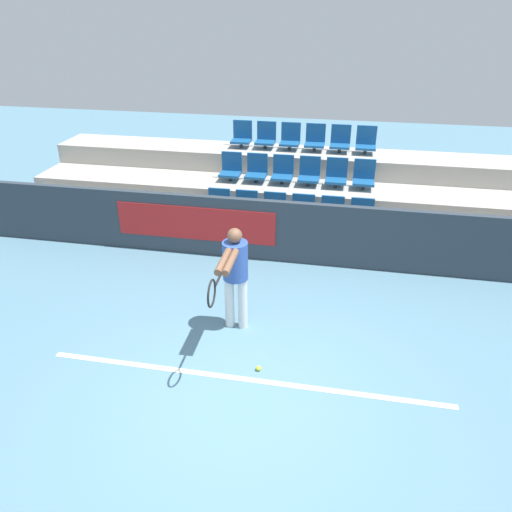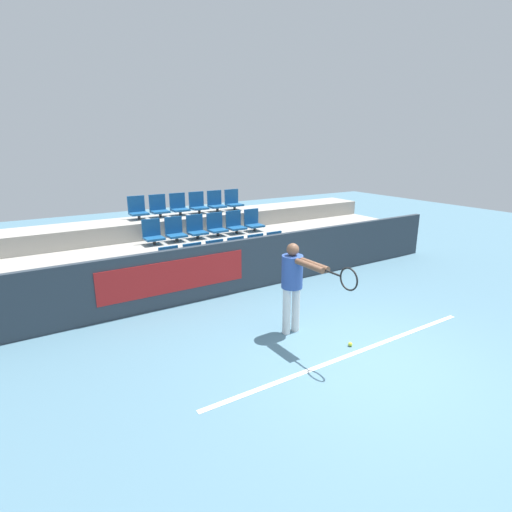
# 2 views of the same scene
# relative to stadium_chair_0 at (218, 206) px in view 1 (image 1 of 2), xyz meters

# --- Properties ---
(ground_plane) EXTENTS (30.00, 30.00, 0.00)m
(ground_plane) POSITION_rel_stadium_chair_0_xyz_m (1.33, -4.17, -0.64)
(ground_plane) COLOR slate
(court_baseline) EXTENTS (4.99, 0.08, 0.01)m
(court_baseline) POSITION_rel_stadium_chair_0_xyz_m (1.33, -3.88, -0.63)
(court_baseline) COLOR white
(court_baseline) RESTS_ON ground
(barrier_wall) EXTENTS (11.19, 0.14, 1.11)m
(barrier_wall) POSITION_rel_stadium_chair_0_xyz_m (1.30, -0.73, -0.08)
(barrier_wall) COLOR #2D3842
(barrier_wall) RESTS_ON ground
(bleacher_tier_front) EXTENTS (10.79, 1.05, 0.41)m
(bleacher_tier_front) POSITION_rel_stadium_chair_0_xyz_m (1.33, -0.13, -0.43)
(bleacher_tier_front) COLOR #ADA89E
(bleacher_tier_front) RESTS_ON ground
(bleacher_tier_middle) EXTENTS (10.79, 1.05, 0.81)m
(bleacher_tier_middle) POSITION_rel_stadium_chair_0_xyz_m (1.33, 0.93, -0.23)
(bleacher_tier_middle) COLOR #ADA89E
(bleacher_tier_middle) RESTS_ON ground
(bleacher_tier_back) EXTENTS (10.79, 1.05, 1.22)m
(bleacher_tier_back) POSITION_rel_stadium_chair_0_xyz_m (1.33, 1.98, -0.03)
(bleacher_tier_back) COLOR #ADA89E
(bleacher_tier_back) RESTS_ON ground
(stadium_chair_0) EXTENTS (0.41, 0.38, 0.55)m
(stadium_chair_0) POSITION_rel_stadium_chair_0_xyz_m (0.00, 0.00, 0.00)
(stadium_chair_0) COLOR #333333
(stadium_chair_0) RESTS_ON bleacher_tier_front
(stadium_chair_1) EXTENTS (0.41, 0.38, 0.55)m
(stadium_chair_1) POSITION_rel_stadium_chair_0_xyz_m (0.53, 0.00, 0.00)
(stadium_chair_1) COLOR #333333
(stadium_chair_1) RESTS_ON bleacher_tier_front
(stadium_chair_2) EXTENTS (0.41, 0.38, 0.55)m
(stadium_chair_2) POSITION_rel_stadium_chair_0_xyz_m (1.06, 0.00, 0.00)
(stadium_chair_2) COLOR #333333
(stadium_chair_2) RESTS_ON bleacher_tier_front
(stadium_chair_3) EXTENTS (0.41, 0.38, 0.55)m
(stadium_chair_3) POSITION_rel_stadium_chair_0_xyz_m (1.59, 0.00, 0.00)
(stadium_chair_3) COLOR #333333
(stadium_chair_3) RESTS_ON bleacher_tier_front
(stadium_chair_4) EXTENTS (0.41, 0.38, 0.55)m
(stadium_chair_4) POSITION_rel_stadium_chair_0_xyz_m (2.12, 0.00, 0.00)
(stadium_chair_4) COLOR #333333
(stadium_chair_4) RESTS_ON bleacher_tier_front
(stadium_chair_5) EXTENTS (0.41, 0.38, 0.55)m
(stadium_chair_5) POSITION_rel_stadium_chair_0_xyz_m (2.65, 0.00, 0.00)
(stadium_chair_5) COLOR #333333
(stadium_chair_5) RESTS_ON bleacher_tier_front
(stadium_chair_6) EXTENTS (0.41, 0.38, 0.55)m
(stadium_chair_6) POSITION_rel_stadium_chair_0_xyz_m (0.00, 1.05, 0.41)
(stadium_chair_6) COLOR #333333
(stadium_chair_6) RESTS_ON bleacher_tier_middle
(stadium_chair_7) EXTENTS (0.41, 0.38, 0.55)m
(stadium_chair_7) POSITION_rel_stadium_chair_0_xyz_m (0.53, 1.05, 0.41)
(stadium_chair_7) COLOR #333333
(stadium_chair_7) RESTS_ON bleacher_tier_middle
(stadium_chair_8) EXTENTS (0.41, 0.38, 0.55)m
(stadium_chair_8) POSITION_rel_stadium_chair_0_xyz_m (1.06, 1.05, 0.41)
(stadium_chair_8) COLOR #333333
(stadium_chair_8) RESTS_ON bleacher_tier_middle
(stadium_chair_9) EXTENTS (0.41, 0.38, 0.55)m
(stadium_chair_9) POSITION_rel_stadium_chair_0_xyz_m (1.59, 1.05, 0.41)
(stadium_chair_9) COLOR #333333
(stadium_chair_9) RESTS_ON bleacher_tier_middle
(stadium_chair_10) EXTENTS (0.41, 0.38, 0.55)m
(stadium_chair_10) POSITION_rel_stadium_chair_0_xyz_m (2.12, 1.05, 0.41)
(stadium_chair_10) COLOR #333333
(stadium_chair_10) RESTS_ON bleacher_tier_middle
(stadium_chair_11) EXTENTS (0.41, 0.38, 0.55)m
(stadium_chair_11) POSITION_rel_stadium_chair_0_xyz_m (2.65, 1.05, 0.41)
(stadium_chair_11) COLOR #333333
(stadium_chair_11) RESTS_ON bleacher_tier_middle
(stadium_chair_12) EXTENTS (0.41, 0.38, 0.55)m
(stadium_chair_12) POSITION_rel_stadium_chair_0_xyz_m (0.00, 2.10, 0.81)
(stadium_chair_12) COLOR #333333
(stadium_chair_12) RESTS_ON bleacher_tier_back
(stadium_chair_13) EXTENTS (0.41, 0.38, 0.55)m
(stadium_chair_13) POSITION_rel_stadium_chair_0_xyz_m (0.53, 2.10, 0.81)
(stadium_chair_13) COLOR #333333
(stadium_chair_13) RESTS_ON bleacher_tier_back
(stadium_chair_14) EXTENTS (0.41, 0.38, 0.55)m
(stadium_chair_14) POSITION_rel_stadium_chair_0_xyz_m (1.06, 2.10, 0.81)
(stadium_chair_14) COLOR #333333
(stadium_chair_14) RESTS_ON bleacher_tier_back
(stadium_chair_15) EXTENTS (0.41, 0.38, 0.55)m
(stadium_chair_15) POSITION_rel_stadium_chair_0_xyz_m (1.59, 2.10, 0.81)
(stadium_chair_15) COLOR #333333
(stadium_chair_15) RESTS_ON bleacher_tier_back
(stadium_chair_16) EXTENTS (0.41, 0.38, 0.55)m
(stadium_chair_16) POSITION_rel_stadium_chair_0_xyz_m (2.12, 2.10, 0.81)
(stadium_chair_16) COLOR #333333
(stadium_chair_16) RESTS_ON bleacher_tier_back
(stadium_chair_17) EXTENTS (0.41, 0.38, 0.55)m
(stadium_chair_17) POSITION_rel_stadium_chair_0_xyz_m (2.65, 2.10, 0.81)
(stadium_chair_17) COLOR #333333
(stadium_chair_17) RESTS_ON bleacher_tier_back
(tennis_player) EXTENTS (0.34, 1.53, 1.51)m
(tennis_player) POSITION_rel_stadium_chair_0_xyz_m (0.99, -2.88, 0.30)
(tennis_player) COLOR silver
(tennis_player) RESTS_ON ground
(tennis_ball) EXTENTS (0.07, 0.07, 0.07)m
(tennis_ball) POSITION_rel_stadium_chair_0_xyz_m (1.47, -3.69, -0.60)
(tennis_ball) COLOR #CCDB33
(tennis_ball) RESTS_ON ground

